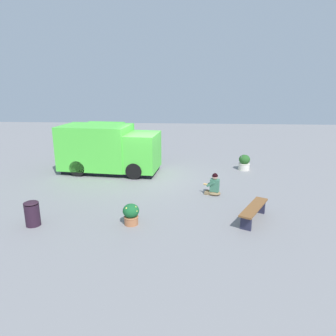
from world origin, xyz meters
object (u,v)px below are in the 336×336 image
Objects in this scene: planter_flowering_far at (244,162)px; trash_bin at (32,213)px; person_customer at (214,186)px; plaza_bench at (254,210)px; planter_flowering_near at (131,214)px; food_truck at (109,150)px.

trash_bin is (-6.99, 7.82, 0.01)m from planter_flowering_far.
plaza_bench is at bearing -155.01° from person_customer.
planter_flowering_far is at bearing -35.08° from planter_flowering_near.
plaza_bench is at bearing -82.46° from planter_flowering_near.
plaza_bench is (-5.41, -6.19, -0.75)m from food_truck.
trash_bin is (-0.28, 3.11, 0.05)m from planter_flowering_near.
planter_flowering_far is at bearing -48.23° from trash_bin.
person_customer is (-3.02, -5.07, -0.78)m from food_truck.
planter_flowering_near is at bearing 135.62° from person_customer.
food_truck is at bearing 48.83° from plaza_bench.
plaza_bench is at bearing 173.16° from planter_flowering_far.
person_customer reaches higher than trash_bin.
person_customer reaches higher than planter_flowering_near.
food_truck is at bearing 59.23° from person_customer.
planter_flowering_near is at bearing -84.83° from trash_bin.
person_customer is 1.13× the size of planter_flowering_far.
person_customer is 1.12× the size of trash_bin.
trash_bin reaches higher than planter_flowering_far.
food_truck reaches higher than planter_flowering_near.
person_customer is at bearing -120.77° from food_truck.
planter_flowering_near is (-2.92, 2.85, 0.00)m from person_customer.
food_truck is 6.18× the size of trash_bin.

